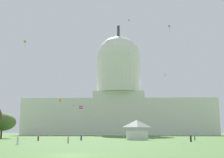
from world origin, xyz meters
TOP-DOWN VIEW (x-y plane):
  - ground_plane at (0.00, 0.00)m, footprint 800.00×800.00m
  - capitol_building at (3.78, 153.73)m, footprint 124.95×29.71m
  - event_tent at (10.30, 56.10)m, footprint 6.70×4.78m
  - tree_west_mid at (-38.95, 72.17)m, footprint 13.13×13.46m
  - person_maroon_near_tent at (-17.42, 46.31)m, footprint 0.51×0.51m
  - person_tan_mid_left at (-6.48, 32.34)m, footprint 0.44×0.44m
  - person_denim_back_right at (-6.42, 52.61)m, footprint 0.58×0.58m
  - person_black_mid_right at (22.81, 39.94)m, footprint 0.58×0.58m
  - person_teal_front_right at (26.75, 51.64)m, footprint 0.42×0.42m
  - person_navy_lawn_far_left at (-6.04, 50.49)m, footprint 0.49×0.49m
  - person_white_front_left at (-14.84, 23.77)m, footprint 0.42×0.42m
  - kite_orange_low at (-21.18, 89.19)m, footprint 0.93×0.56m
  - kite_magenta_low at (-10.25, 77.37)m, footprint 1.55×1.55m
  - kite_white_mid at (19.60, 55.71)m, footprint 0.70×0.47m
  - kite_violet_low at (-11.67, 66.07)m, footprint 0.94×1.32m
  - kite_cyan_high at (25.37, 77.58)m, footprint 0.86×0.85m
  - kite_gold_high at (9.54, 98.69)m, footprint 0.90×0.91m
  - kite_lime_mid at (-28.46, 62.12)m, footprint 0.76×0.75m
  - kite_yellow_low at (-10.34, 95.33)m, footprint 0.52×0.98m

SIDE VIEW (x-z plane):
  - ground_plane at x=0.00m, z-range 0.00..0.00m
  - person_maroon_near_tent at x=-17.42m, z-range -0.08..1.40m
  - person_teal_front_right at x=26.75m, z-range -0.06..1.39m
  - person_white_front_left at x=-14.84m, z-range -0.07..1.45m
  - person_tan_mid_left at x=-6.48m, z-range -0.06..1.45m
  - person_navy_lawn_far_left at x=-6.04m, z-range -0.06..1.51m
  - person_denim_back_right at x=-6.42m, z-range -0.08..1.58m
  - person_black_mid_right at x=22.81m, z-range -0.08..1.62m
  - event_tent at x=10.30m, z-range 0.03..6.08m
  - tree_west_mid at x=-38.95m, z-range 1.34..10.79m
  - kite_violet_low at x=-11.67m, z-range 11.07..11.21m
  - kite_magenta_low at x=-10.25m, z-range 11.17..12.39m
  - kite_yellow_low at x=-10.34m, z-range 14.35..16.75m
  - kite_orange_low at x=-21.18m, z-range 15.18..16.56m
  - kite_white_mid at x=19.60m, z-range 19.64..20.74m
  - capitol_building at x=3.78m, z-range -11.78..63.17m
  - kite_lime_mid at x=-28.46m, z-range 32.44..35.17m
  - kite_cyan_high at x=25.37m, z-range 43.37..46.33m
  - kite_gold_high at x=9.54m, z-range 56.01..56.87m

